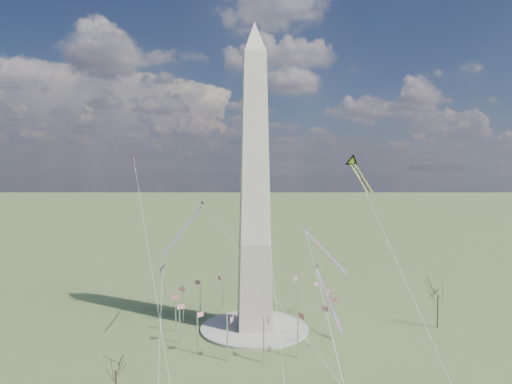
{
  "coord_description": "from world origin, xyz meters",
  "views": [
    {
      "loc": [
        -14.34,
        -148.68,
        53.71
      ],
      "look_at": [
        0.47,
        0.0,
        45.83
      ],
      "focal_mm": 32.0,
      "sensor_mm": 36.0,
      "label": 1
    }
  ],
  "objects": [
    {
      "name": "kite_delta_black",
      "position": [
        37.96,
        14.95,
        55.39
      ],
      "size": [
        6.25,
        16.49,
        13.51
      ],
      "rotation": [
        0.0,
        0.0,
        3.27
      ],
      "color": "black",
      "rests_on": "ground"
    },
    {
      "name": "tree_near",
      "position": [
        61.46,
        -4.6,
        11.7
      ],
      "size": [
        9.37,
        9.37,
        16.4
      ],
      "color": "#47372B",
      "rests_on": "ground"
    },
    {
      "name": "flagpole_ring",
      "position": [
        -0.0,
        -0.0,
        7.27
      ],
      "size": [
        54.4,
        54.4,
        13.0
      ],
      "color": "silver",
      "rests_on": "ground"
    },
    {
      "name": "kite_diamond_purple",
      "position": [
        -30.4,
        4.14,
        19.58
      ],
      "size": [
        2.25,
        3.53,
        10.89
      ],
      "rotation": [
        0.0,
        0.0,
        2.63
      ],
      "color": "#351D82",
      "rests_on": "ground"
    },
    {
      "name": "kite_streamer_mid",
      "position": [
        -21.24,
        0.55,
        36.6
      ],
      "size": [
        13.13,
        20.21,
        15.72
      ],
      "rotation": [
        0.0,
        0.0,
        2.59
      ],
      "color": "#FF2844",
      "rests_on": "ground"
    },
    {
      "name": "kite_small_red",
      "position": [
        -45.04,
        37.58,
        57.91
      ],
      "size": [
        1.35,
        2.13,
        4.75
      ],
      "rotation": [
        0.0,
        0.0,
        2.67
      ],
      "color": "red",
      "rests_on": "ground"
    },
    {
      "name": "kite_streamer_left",
      "position": [
        19.77,
        -9.04,
        29.48
      ],
      "size": [
        10.79,
        16.1,
        12.6
      ],
      "rotation": [
        0.0,
        0.0,
        3.71
      ],
      "color": "#FF2844",
      "rests_on": "ground"
    },
    {
      "name": "kite_small_white",
      "position": [
        4.83,
        49.7,
        82.16
      ],
      "size": [
        1.62,
        1.42,
        4.23
      ],
      "rotation": [
        0.0,
        0.0,
        3.2
      ],
      "color": "silver",
      "rests_on": "ground"
    },
    {
      "name": "tree_far",
      "position": [
        -36.07,
        -44.78,
        8.27
      ],
      "size": [
        6.64,
        6.64,
        11.61
      ],
      "color": "#47372B",
      "rests_on": "ground"
    },
    {
      "name": "washington_monument",
      "position": [
        0.0,
        0.0,
        47.95
      ],
      "size": [
        15.56,
        15.56,
        100.0
      ],
      "color": "beige",
      "rests_on": "plaza"
    },
    {
      "name": "kite_streamer_right",
      "position": [
        24.06,
        1.59,
        13.02
      ],
      "size": [
        3.98,
        24.35,
        16.73
      ],
      "rotation": [
        0.0,
        0.0,
        3.25
      ],
      "color": "#FF2844",
      "rests_on": "ground"
    },
    {
      "name": "ground",
      "position": [
        0.0,
        0.0,
        0.0
      ],
      "size": [
        2000.0,
        2000.0,
        0.0
      ],
      "primitive_type": "plane",
      "color": "#4D6231",
      "rests_on": "ground"
    },
    {
      "name": "plaza",
      "position": [
        0.0,
        0.0,
        0.4
      ],
      "size": [
        36.0,
        36.0,
        0.8
      ],
      "primitive_type": "cylinder",
      "color": "#B0ADA1",
      "rests_on": "ground"
    }
  ]
}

